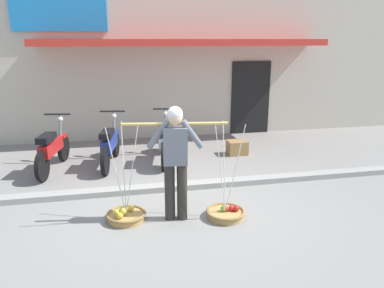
{
  "coord_description": "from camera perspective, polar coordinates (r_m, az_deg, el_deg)",
  "views": [
    {
      "loc": [
        -0.89,
        -5.35,
        2.58
      ],
      "look_at": [
        0.35,
        0.6,
        0.85
      ],
      "focal_mm": 34.57,
      "sensor_mm": 36.0,
      "label": 1
    }
  ],
  "objects": [
    {
      "name": "fruit_vendor",
      "position": [
        5.25,
        -2.57,
        -1.91
      ],
      "size": [
        1.47,
        0.26,
        1.7
      ],
      "color": "#2D2823",
      "rests_on": "ground"
    },
    {
      "name": "fruit_basket_left_side",
      "position": [
        5.63,
        -10.16,
        -10.73
      ],
      "size": [
        0.59,
        0.59,
        1.45
      ],
      "color": "#B2894C",
      "rests_on": "ground"
    },
    {
      "name": "fruit_basket_right_side",
      "position": [
        5.65,
        5.23,
        -10.48
      ],
      "size": [
        0.59,
        0.59,
        1.45
      ],
      "color": "#B2894C",
      "rests_on": "ground"
    },
    {
      "name": "ground_plane",
      "position": [
        6.01,
        -2.13,
        -9.56
      ],
      "size": [
        90.0,
        90.0,
        0.0
      ],
      "primitive_type": "plane",
      "color": "gray"
    },
    {
      "name": "motorcycle_nearest_shop",
      "position": [
        7.92,
        -20.76,
        -0.75
      ],
      "size": [
        0.57,
        1.8,
        1.09
      ],
      "color": "black",
      "rests_on": "ground"
    },
    {
      "name": "storefront_building",
      "position": [
        12.34,
        -3.79,
        13.65
      ],
      "size": [
        13.0,
        6.0,
        4.2
      ],
      "color": "beige",
      "rests_on": "ground"
    },
    {
      "name": "motorcycle_third_in_row",
      "position": [
        8.02,
        -4.23,
        0.47
      ],
      "size": [
        0.55,
        1.81,
        1.09
      ],
      "color": "black",
      "rests_on": "ground"
    },
    {
      "name": "motorcycle_second_in_row",
      "position": [
        7.91,
        -12.53,
        -0.1
      ],
      "size": [
        0.55,
        1.81,
        1.09
      ],
      "color": "black",
      "rests_on": "ground"
    },
    {
      "name": "wooden_crate",
      "position": [
        8.61,
        6.97,
        -0.55
      ],
      "size": [
        0.44,
        0.36,
        0.32
      ],
      "primitive_type": "cube",
      "color": "olive",
      "rests_on": "ground"
    },
    {
      "name": "sidewalk_curb",
      "position": [
        6.62,
        -3.16,
        -6.61
      ],
      "size": [
        20.0,
        0.24,
        0.1
      ],
      "primitive_type": "cube",
      "color": "gray",
      "rests_on": "ground"
    }
  ]
}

